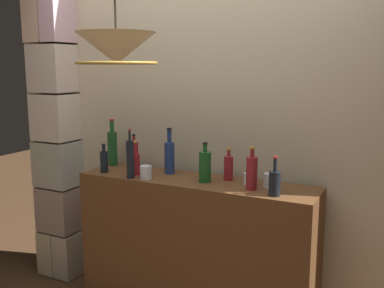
# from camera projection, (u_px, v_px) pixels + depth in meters

# --- Properties ---
(panelled_rear_partition) EXTENTS (3.52, 0.15, 2.76)m
(panelled_rear_partition) POSITION_uv_depth(u_px,v_px,m) (213.00, 110.00, 3.11)
(panelled_rear_partition) COLOR #BCAD8E
(panelled_rear_partition) RESTS_ON ground
(stone_pillar) EXTENTS (0.34, 0.32, 2.69)m
(stone_pillar) POSITION_uv_depth(u_px,v_px,m) (58.00, 118.00, 3.60)
(stone_pillar) COLOR beige
(stone_pillar) RESTS_ON ground
(bar_shelf_unit) EXTENTS (1.64, 0.41, 1.01)m
(bar_shelf_unit) POSITION_uv_depth(u_px,v_px,m) (195.00, 251.00, 3.03)
(bar_shelf_unit) COLOR brown
(bar_shelf_unit) RESTS_ON ground
(liquor_bottle_mezcal) EXTENTS (0.06, 0.06, 0.26)m
(liquor_bottle_mezcal) POSITION_uv_depth(u_px,v_px,m) (134.00, 155.00, 3.23)
(liquor_bottle_mezcal) COLOR maroon
(liquor_bottle_mezcal) RESTS_ON bar_shelf_unit
(liquor_bottle_rum) EXTENTS (0.07, 0.07, 0.24)m
(liquor_bottle_rum) POSITION_uv_depth(u_px,v_px,m) (275.00, 182.00, 2.56)
(liquor_bottle_rum) COLOR black
(liquor_bottle_rum) RESTS_ON bar_shelf_unit
(liquor_bottle_amaro) EXTENTS (0.07, 0.07, 0.32)m
(liquor_bottle_amaro) POSITION_uv_depth(u_px,v_px,m) (170.00, 156.00, 3.09)
(liquor_bottle_amaro) COLOR navy
(liquor_bottle_amaro) RESTS_ON bar_shelf_unit
(liquor_bottle_tequila) EXTENTS (0.07, 0.07, 0.35)m
(liquor_bottle_tequila) POSITION_uv_depth(u_px,v_px,m) (113.00, 147.00, 3.35)
(liquor_bottle_tequila) COLOR #1A4C22
(liquor_bottle_tequila) RESTS_ON bar_shelf_unit
(liquor_bottle_port) EXTENTS (0.06, 0.06, 0.21)m
(liquor_bottle_port) POSITION_uv_depth(u_px,v_px,m) (104.00, 161.00, 3.14)
(liquor_bottle_port) COLOR black
(liquor_bottle_port) RESTS_ON bar_shelf_unit
(liquor_bottle_brandy) EXTENTS (0.08, 0.08, 0.26)m
(liquor_bottle_brandy) POSITION_uv_depth(u_px,v_px,m) (205.00, 166.00, 2.87)
(liquor_bottle_brandy) COLOR #185421
(liquor_bottle_brandy) RESTS_ON bar_shelf_unit
(liquor_bottle_vodka) EXTENTS (0.07, 0.07, 0.24)m
(liquor_bottle_vodka) POSITION_uv_depth(u_px,v_px,m) (135.00, 163.00, 3.07)
(liquor_bottle_vodka) COLOR maroon
(liquor_bottle_vodka) RESTS_ON bar_shelf_unit
(liquor_bottle_whiskey) EXTENTS (0.07, 0.07, 0.27)m
(liquor_bottle_whiskey) POSITION_uv_depth(u_px,v_px,m) (252.00, 172.00, 2.69)
(liquor_bottle_whiskey) COLOR maroon
(liquor_bottle_whiskey) RESTS_ON bar_shelf_unit
(liquor_bottle_bourbon) EXTENTS (0.06, 0.06, 0.22)m
(liquor_bottle_bourbon) POSITION_uv_depth(u_px,v_px,m) (229.00, 168.00, 2.91)
(liquor_bottle_bourbon) COLOR maroon
(liquor_bottle_bourbon) RESTS_ON bar_shelf_unit
(liquor_bottle_vermouth) EXTENTS (0.05, 0.05, 0.33)m
(liquor_bottle_vermouth) POSITION_uv_depth(u_px,v_px,m) (130.00, 159.00, 2.96)
(liquor_bottle_vermouth) COLOR black
(liquor_bottle_vermouth) RESTS_ON bar_shelf_unit
(glass_tumbler_rocks) EXTENTS (0.08, 0.08, 0.09)m
(glass_tumbler_rocks) POSITION_uv_depth(u_px,v_px,m) (146.00, 172.00, 2.96)
(glass_tumbler_rocks) COLOR silver
(glass_tumbler_rocks) RESTS_ON bar_shelf_unit
(glass_tumbler_highball) EXTENTS (0.07, 0.07, 0.09)m
(glass_tumbler_highball) POSITION_uv_depth(u_px,v_px,m) (269.00, 181.00, 2.74)
(glass_tumbler_highball) COLOR silver
(glass_tumbler_highball) RESTS_ON bar_shelf_unit
(glass_tumbler_shot) EXTENTS (0.07, 0.07, 0.07)m
(glass_tumbler_shot) POSITION_uv_depth(u_px,v_px,m) (249.00, 179.00, 2.82)
(glass_tumbler_shot) COLOR silver
(glass_tumbler_shot) RESTS_ON bar_shelf_unit
(pendant_lamp) EXTENTS (0.42, 0.42, 0.42)m
(pendant_lamp) POSITION_uv_depth(u_px,v_px,m) (116.00, 49.00, 2.27)
(pendant_lamp) COLOR #EFE5C6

